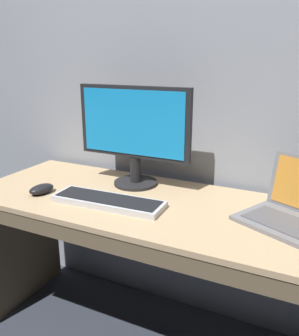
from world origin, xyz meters
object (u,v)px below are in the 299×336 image
Objects in this scene: computer_mouse at (42,189)px; laptop_space_gray at (299,213)px; wired_keyboard at (108,201)px; external_monitor at (134,131)px.

laptop_space_gray is at bearing 20.78° from computer_mouse.
computer_mouse is at bearing -175.44° from wired_keyboard.
wired_keyboard is (-0.69, -0.14, -0.03)m from laptop_space_gray.
laptop_space_gray reaches higher than wired_keyboard.
computer_mouse is (-1.00, -0.16, -0.02)m from laptop_space_gray.
laptop_space_gray is 0.74m from external_monitor.
external_monitor is 1.14× the size of wired_keyboard.
laptop_space_gray is at bearing -8.51° from external_monitor.
wired_keyboard is at bearing 16.19° from computer_mouse.
laptop_space_gray is 3.78× the size of computer_mouse.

